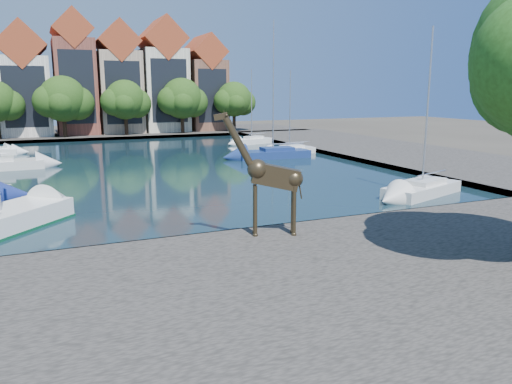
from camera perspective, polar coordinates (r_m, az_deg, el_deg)
ground at (r=23.37m, az=0.03°, el=-5.12°), size 160.00×160.00×0.00m
water_basin at (r=45.92m, az=-11.86°, el=3.03°), size 38.00×50.00×0.08m
near_quay at (r=17.44m, az=9.29°, el=-10.39°), size 50.00×14.00×0.50m
far_quay at (r=77.34m, az=-16.64°, el=6.38°), size 60.00×16.00×0.50m
right_quay at (r=56.32m, az=13.98°, el=4.71°), size 14.00×52.00×0.50m
townhouse_west_inner at (r=76.57m, az=-24.92°, el=11.07°), size 6.43×9.18×15.15m
townhouse_center at (r=76.72m, az=-20.04°, el=12.20°), size 5.44×9.18×16.93m
townhouse_east_inner at (r=77.32m, az=-15.47°, el=12.00°), size 5.94×9.18×15.79m
townhouse_east_mid at (r=78.50m, az=-10.68°, el=12.48°), size 6.43×9.18×16.65m
townhouse_east_end at (r=80.17m, az=-6.02°, el=11.88°), size 5.44×9.18×14.43m
far_tree_mid_west at (r=71.13m, az=-21.12°, el=9.74°), size 7.80×6.00×8.00m
far_tree_mid_east at (r=71.91m, az=-14.66°, el=10.02°), size 7.02×5.40×7.52m
far_tree_east at (r=73.55m, az=-8.39°, el=10.39°), size 7.54×5.80×7.84m
far_tree_far_east at (r=76.00m, az=-2.47°, el=10.41°), size 6.76×5.20×7.36m
giraffe_statue at (r=21.40m, az=1.50°, el=1.86°), size 3.61×1.62×5.31m
sailboat_left_c at (r=47.29m, az=-27.18°, el=2.99°), size 6.83×2.57×11.48m
sailboat_right_a at (r=33.59m, az=18.46°, el=0.57°), size 6.55×4.07×10.40m
sailboat_right_b at (r=49.40m, az=1.95°, el=4.59°), size 7.30×2.88×13.04m
sailboat_right_c at (r=52.78m, az=3.85°, el=4.92°), size 5.57×2.38×8.59m
sailboat_right_d at (r=62.10m, az=-0.50°, el=6.00°), size 5.47×3.29×9.04m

